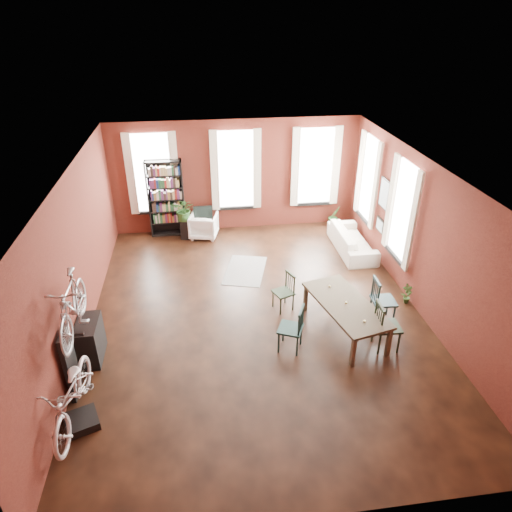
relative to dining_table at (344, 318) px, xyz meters
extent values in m
plane|color=black|center=(-1.66, 0.79, -0.35)|extent=(9.00, 9.00, 0.00)
cube|color=silver|center=(-1.66, 0.79, 2.85)|extent=(7.00, 9.00, 0.04)
cube|color=#4C1813|center=(-1.66, 5.29, 1.25)|extent=(7.00, 0.04, 3.20)
cube|color=#4C1813|center=(-1.66, -3.71, 1.25)|extent=(7.00, 0.04, 3.20)
cube|color=#4C1813|center=(-5.16, 0.79, 1.25)|extent=(0.04, 9.00, 3.20)
cube|color=#4C1813|center=(1.84, 0.79, 1.25)|extent=(0.04, 9.00, 3.20)
cube|color=white|center=(-3.96, 5.26, 1.45)|extent=(1.00, 0.04, 2.20)
cube|color=beige|center=(-3.96, 5.19, 1.45)|extent=(1.40, 0.06, 2.30)
cube|color=white|center=(-1.66, 5.26, 1.45)|extent=(1.00, 0.04, 2.20)
cube|color=beige|center=(-1.66, 5.19, 1.45)|extent=(1.40, 0.06, 2.30)
cube|color=white|center=(0.64, 5.26, 1.45)|extent=(1.00, 0.04, 2.20)
cube|color=beige|center=(0.64, 5.19, 1.45)|extent=(1.40, 0.06, 2.30)
cube|color=white|center=(1.81, 1.79, 1.45)|extent=(0.04, 1.00, 2.20)
cube|color=beige|center=(1.74, 1.79, 1.45)|extent=(0.06, 1.40, 2.30)
cube|color=white|center=(1.81, 3.99, 1.45)|extent=(0.04, 1.00, 2.20)
cube|color=beige|center=(1.74, 3.99, 1.45)|extent=(0.06, 1.40, 2.30)
cube|color=black|center=(1.80, 2.89, 1.45)|extent=(0.04, 0.55, 0.75)
cube|color=black|center=(1.80, 2.89, 0.60)|extent=(0.04, 0.45, 0.35)
cube|color=#483D2B|center=(0.00, 0.00, 0.00)|extent=(1.39, 2.20, 0.69)
cube|color=#183633|center=(-1.19, -0.36, 0.13)|extent=(0.59, 0.59, 0.96)
cube|color=black|center=(-1.08, 0.96, 0.08)|extent=(0.51, 0.51, 0.85)
cube|color=black|center=(0.66, -0.58, 0.16)|extent=(0.48, 0.48, 1.01)
cube|color=#172F32|center=(0.90, 0.25, 0.16)|extent=(0.49, 0.49, 1.01)
cube|color=black|center=(-3.66, 5.09, 0.75)|extent=(1.00, 0.32, 2.20)
imported|color=white|center=(-2.66, 4.77, 0.04)|extent=(0.89, 0.85, 0.77)
imported|color=beige|center=(1.29, 3.39, 0.06)|extent=(0.61, 2.08, 0.81)
cube|color=black|center=(-1.71, 2.69, -0.34)|extent=(1.30, 1.69, 0.01)
cube|color=black|center=(-4.84, -1.74, -0.28)|extent=(0.63, 0.63, 0.14)
cube|color=black|center=(-5.06, -1.01, 0.30)|extent=(0.16, 0.60, 1.30)
cube|color=black|center=(-4.94, -0.11, 0.05)|extent=(0.40, 0.80, 0.80)
cube|color=black|center=(-3.16, 4.74, -0.07)|extent=(0.33, 0.33, 0.55)
imported|color=#265421|center=(1.23, 4.95, -0.20)|extent=(0.57, 0.73, 0.29)
imported|color=#325E25|center=(1.71, 0.81, -0.26)|extent=(0.30, 0.49, 0.17)
imported|color=beige|center=(-4.87, -1.73, 0.74)|extent=(0.71, 1.02, 1.89)
imported|color=#A5A8AD|center=(-4.81, -1.01, 1.78)|extent=(0.47, 1.00, 1.66)
imported|color=#295723|center=(-3.18, 4.75, 0.47)|extent=(0.72, 0.77, 0.52)
camera|label=1|loc=(-2.77, -7.14, 5.54)|focal=32.00mm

